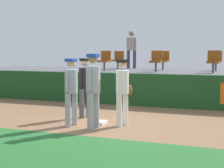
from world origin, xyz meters
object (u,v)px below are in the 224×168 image
Objects in this scene: seat_back_right at (216,60)px; first_base at (98,122)px; player_coach_visitor at (93,86)px; seat_front_center at (156,60)px; seat_front_left at (105,60)px; seat_front_right at (213,60)px; player_umpire at (85,83)px; seat_back_center at (163,59)px; spectator_hooded at (132,47)px; seat_back_left at (118,59)px; player_fielder_home at (123,88)px; player_runner_visitor at (71,87)px.

first_base is at bearing -109.30° from seat_back_right.
seat_front_center is at bearing 179.61° from player_coach_visitor.
seat_front_right is at bearing 0.00° from seat_front_left.
seat_front_right reaches higher than player_umpire.
seat_back_center reaches higher than player_umpire.
player_coach_visitor is at bearing 47.51° from player_umpire.
seat_front_left is 1.00× the size of seat_front_right.
spectator_hooded reaches higher than seat_back_right.
first_base is 5.61m from seat_front_left.
seat_back_left is at bearing 180.00° from seat_back_right.
spectator_hooded is at bearing 85.00° from seat_front_left.
seat_front_left reaches higher than player_fielder_home.
player_umpire is at bearing -145.85° from player_coach_visitor.
seat_back_center is (-2.33, 1.80, 0.00)m from seat_front_right.
seat_front_left and seat_back_center have the same top height.
spectator_hooded reaches higher than seat_front_center.
player_runner_visitor is 2.10× the size of seat_back_left.
player_runner_visitor reaches higher than player_fielder_home.
player_runner_visitor is at bearing -95.23° from seat_back_center.
seat_back_center is at bearing 142.34° from seat_front_right.
first_base is at bearing 59.37° from player_umpire.
player_runner_visitor is at bearing -75.82° from seat_front_left.
player_coach_visitor reaches higher than first_base.
player_fielder_home is 0.98× the size of spectator_hooded.
seat_front_center is 0.47× the size of spectator_hooded.
player_fielder_home is 0.84m from player_coach_visitor.
seat_front_center reaches higher than player_runner_visitor.
player_coach_visitor reaches higher than player_umpire.
seat_back_center is (-0.03, 7.45, 0.55)m from player_coach_visitor.
seat_back_center is at bearing -174.08° from player_umpire.
player_umpire is (-0.91, 1.39, -0.08)m from player_coach_visitor.
seat_front_center is at bearing 180.00° from seat_front_right.
seat_front_left is 1.80m from seat_back_left.
seat_back_center is 1.00× the size of seat_front_center.
player_runner_visitor is 0.99× the size of spectator_hooded.
player_runner_visitor is 7.37m from seat_back_center.
spectator_hooded is (-1.15, 8.27, 1.19)m from player_runner_visitor.
seat_back_right reaches higher than player_fielder_home.
seat_back_center is 0.47× the size of spectator_hooded.
player_runner_visitor is at bearing -137.60° from first_base.
seat_front_center is at bearing -139.56° from seat_back_right.
player_fielder_home is 0.92× the size of player_coach_visitor.
seat_back_center is (0.13, 6.82, 1.60)m from first_base.
player_coach_visitor is at bearing 84.50° from player_runner_visitor.
player_umpire is 7.18m from spectator_hooded.
seat_front_center is (0.82, 5.51, 0.62)m from player_runner_visitor.
seat_front_center is at bearing 177.09° from player_runner_visitor.
spectator_hooded is (0.32, 0.96, 0.56)m from seat_back_left.
player_umpire is at bearing -98.30° from seat_back_center.
seat_front_center is (0.15, -1.80, -0.00)m from seat_back_center.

